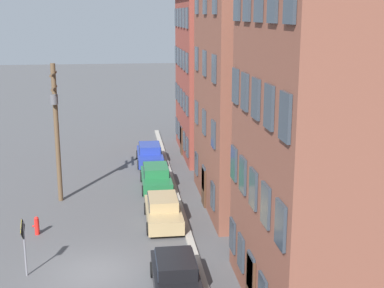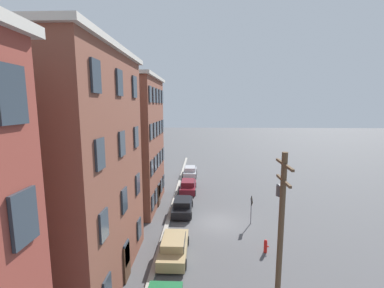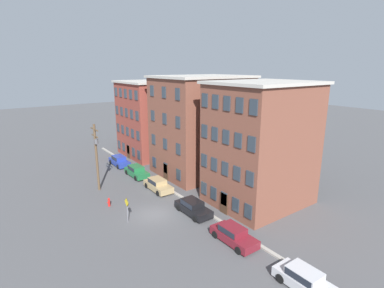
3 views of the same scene
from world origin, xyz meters
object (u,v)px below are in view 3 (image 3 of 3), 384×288
car_green (137,171)px  car_maroon (233,234)px  car_tan (158,184)px  car_black (193,207)px  car_silver (306,279)px  caution_sign (127,206)px  fire_hydrant (109,202)px  utility_pole (96,154)px  car_blue (119,160)px

car_green → car_maroon: same height
car_tan → car_black: same height
car_silver → caution_sign: 16.54m
fire_hydrant → car_green: bearing=136.2°
car_silver → fire_hydrant: bearing=-162.5°
car_silver → fire_hydrant: car_silver is taller
car_black → car_silver: 13.18m
car_maroon → utility_pole: 19.07m
car_green → utility_pole: 7.19m
car_blue → car_black: (19.18, 0.05, 0.00)m
car_tan → car_black: (7.36, -0.05, 0.00)m
car_tan → car_black: bearing=-0.4°
car_blue → utility_pole: bearing=-37.1°
fire_hydrant → car_silver: bearing=17.5°
car_black → car_tan: bearing=179.6°
car_green → car_black: bearing=-0.2°
car_green → car_maroon: (19.57, -0.26, 0.00)m
car_silver → car_maroon: bearing=-179.5°
car_black → fire_hydrant: bearing=-136.0°
car_tan → caution_sign: size_ratio=1.69×
car_maroon → fire_hydrant: size_ratio=4.58×
car_blue → fire_hydrant: car_blue is taller
car_blue → car_black: same height
car_maroon → car_tan: bearing=178.9°
car_green → fire_hydrant: car_green is taller
car_green → car_black: 13.35m
car_black → utility_pole: bearing=-153.6°
car_black → caution_sign: caution_sign is taller
car_tan → car_black: size_ratio=1.00×
car_black → fire_hydrant: 9.22m
car_green → car_black: size_ratio=1.00×
car_black → utility_pole: 13.53m
fire_hydrant → caution_sign: bearing=2.6°
car_maroon → fire_hydrant: 14.26m
car_tan → caution_sign: 8.18m
car_maroon → car_black: bearing=178.1°
car_black → car_silver: same height
car_tan → car_maroon: (13.58, -0.26, 0.00)m
caution_sign → fire_hydrant: (-4.44, -0.20, -1.25)m
utility_pole → car_black: bearing=26.4°
car_green → car_silver: (26.53, -0.20, 0.00)m
car_black → car_green: bearing=179.8°
car_blue → fire_hydrant: bearing=-26.9°
car_green → car_silver: size_ratio=1.00×
car_green → fire_hydrant: size_ratio=4.58×
car_maroon → caution_sign: bearing=-144.4°
car_maroon → utility_pole: (-17.83, -5.56, 3.85)m
car_black → caution_sign: bearing=-109.3°
car_tan → fire_hydrant: 6.50m
car_black → utility_pole: (-11.62, -5.77, 3.85)m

